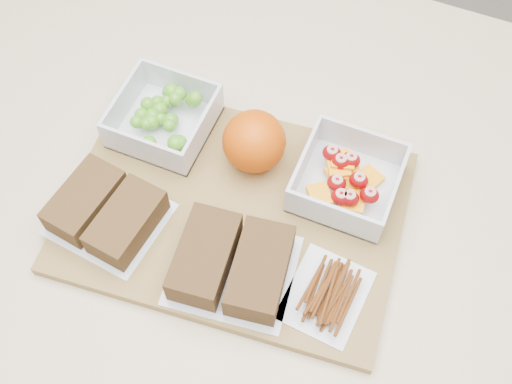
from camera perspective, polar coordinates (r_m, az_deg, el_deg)
ground at (r=1.68m, az=-0.50°, el=-15.77°), size 4.00×4.00×0.00m
counter at (r=1.25m, az=-0.66°, el=-10.87°), size 1.20×0.90×0.90m
cutting_board at (r=0.82m, az=-1.95°, el=-1.78°), size 0.45×0.34×0.02m
grape_container at (r=0.87m, az=-8.06°, el=6.62°), size 0.12×0.12×0.05m
fruit_container at (r=0.82m, az=8.06°, el=1.01°), size 0.12×0.12×0.05m
orange at (r=0.82m, az=-0.17°, el=4.51°), size 0.08×0.08×0.08m
sandwich_bag_left at (r=0.81m, az=-13.19°, el=-1.72°), size 0.15×0.13×0.04m
sandwich_bag_center at (r=0.76m, az=-2.12°, el=-6.40°), size 0.16×0.15×0.04m
pretzel_bag at (r=0.76m, az=6.30°, el=-8.83°), size 0.10×0.11×0.02m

